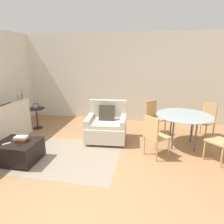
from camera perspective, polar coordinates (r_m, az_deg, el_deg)
ground_plane at (r=3.45m, az=-7.64°, el=-21.41°), size 20.00×20.00×0.00m
wall_back at (r=6.43m, az=2.44°, el=9.70°), size 12.00×0.06×2.75m
area_rug at (r=4.50m, az=-13.96°, el=-12.07°), size 2.42×1.74×0.01m
armchair at (r=5.00m, az=-1.58°, el=-4.08°), size 1.02×0.91×0.97m
ottoman at (r=4.49m, az=-25.03°, el=-9.96°), size 0.77×0.68×0.43m
book_stack at (r=4.41m, az=-24.58°, el=-6.86°), size 0.27×0.21×0.10m
tv_remote_primary at (r=4.27m, az=-25.01°, el=-8.36°), size 0.10×0.17×0.01m
tv_remote_secondary at (r=4.40m, az=-27.97°, el=-8.00°), size 0.13×0.14×0.01m
potted_plant at (r=6.57m, az=-24.08°, el=-1.50°), size 0.34×0.34×1.27m
side_table at (r=6.18m, az=-20.74°, el=-0.58°), size 0.48×0.48×0.60m
picture_frame at (r=6.11m, az=-20.98°, el=1.67°), size 0.17×0.06×0.15m
dining_table at (r=4.87m, az=19.87°, el=-1.60°), size 1.25×1.25×0.76m
dining_chair_near_left at (r=4.23m, az=11.97°, el=-6.11°), size 0.59×0.59×0.90m
dining_chair_near_right at (r=4.48m, az=29.43°, el=-6.66°), size 0.59×0.59×0.90m
dining_chair_far_left at (r=5.49m, az=11.78°, el=-0.89°), size 0.59×0.59×0.90m
dining_chair_far_right at (r=5.69m, az=25.37°, el=-1.56°), size 0.59×0.59×0.90m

